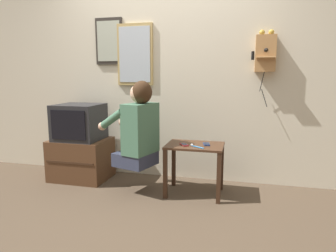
{
  "coord_description": "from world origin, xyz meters",
  "views": [
    {
      "loc": [
        0.91,
        -2.33,
        1.22
      ],
      "look_at": [
        0.17,
        0.61,
        0.72
      ],
      "focal_mm": 32.0,
      "sensor_mm": 36.0,
      "label": 1
    }
  ],
  "objects_px": {
    "cell_phone_held": "(184,145)",
    "cell_phone_spare": "(206,144)",
    "person": "(138,127)",
    "framed_picture": "(109,41)",
    "toothbrush": "(196,146)",
    "wall_phone_antique": "(265,53)",
    "wall_mirror": "(135,55)",
    "television": "(79,122)"
  },
  "relations": [
    {
      "from": "wall_phone_antique",
      "to": "framed_picture",
      "type": "bearing_deg",
      "value": 178.62
    },
    {
      "from": "framed_picture",
      "to": "cell_phone_spare",
      "type": "distance_m",
      "value": 1.74
    },
    {
      "from": "person",
      "to": "television",
      "type": "xyz_separation_m",
      "value": [
        -0.82,
        0.25,
        -0.01
      ]
    },
    {
      "from": "person",
      "to": "television",
      "type": "relative_size",
      "value": 1.73
    },
    {
      "from": "person",
      "to": "cell_phone_held",
      "type": "relative_size",
      "value": 6.44
    },
    {
      "from": "person",
      "to": "cell_phone_spare",
      "type": "distance_m",
      "value": 0.72
    },
    {
      "from": "cell_phone_held",
      "to": "toothbrush",
      "type": "height_order",
      "value": "toothbrush"
    },
    {
      "from": "television",
      "to": "cell_phone_spare",
      "type": "xyz_separation_m",
      "value": [
        1.51,
        -0.11,
        -0.16
      ]
    },
    {
      "from": "cell_phone_spare",
      "to": "wall_mirror",
      "type": "bearing_deg",
      "value": 140.93
    },
    {
      "from": "toothbrush",
      "to": "cell_phone_held",
      "type": "bearing_deg",
      "value": 100.83
    },
    {
      "from": "framed_picture",
      "to": "toothbrush",
      "type": "distance_m",
      "value": 1.72
    },
    {
      "from": "toothbrush",
      "to": "wall_mirror",
      "type": "bearing_deg",
      "value": 89.17
    },
    {
      "from": "wall_phone_antique",
      "to": "cell_phone_spare",
      "type": "height_order",
      "value": "wall_phone_antique"
    },
    {
      "from": "television",
      "to": "cell_phone_held",
      "type": "distance_m",
      "value": 1.32
    },
    {
      "from": "television",
      "to": "toothbrush",
      "type": "distance_m",
      "value": 1.46
    },
    {
      "from": "wall_phone_antique",
      "to": "cell_phone_spare",
      "type": "bearing_deg",
      "value": -143.81
    },
    {
      "from": "person",
      "to": "cell_phone_spare",
      "type": "relative_size",
      "value": 6.58
    },
    {
      "from": "wall_phone_antique",
      "to": "wall_mirror",
      "type": "distance_m",
      "value": 1.49
    },
    {
      "from": "cell_phone_held",
      "to": "toothbrush",
      "type": "bearing_deg",
      "value": -52.84
    },
    {
      "from": "framed_picture",
      "to": "wall_mirror",
      "type": "distance_m",
      "value": 0.37
    },
    {
      "from": "television",
      "to": "framed_picture",
      "type": "relative_size",
      "value": 0.93
    },
    {
      "from": "wall_mirror",
      "to": "toothbrush",
      "type": "bearing_deg",
      "value": -34.47
    },
    {
      "from": "television",
      "to": "toothbrush",
      "type": "bearing_deg",
      "value": -9.74
    },
    {
      "from": "wall_mirror",
      "to": "cell_phone_spare",
      "type": "xyz_separation_m",
      "value": [
        0.93,
        -0.45,
        -0.94
      ]
    },
    {
      "from": "wall_phone_antique",
      "to": "toothbrush",
      "type": "height_order",
      "value": "wall_phone_antique"
    },
    {
      "from": "toothbrush",
      "to": "person",
      "type": "bearing_deg",
      "value": 124.04
    },
    {
      "from": "cell_phone_held",
      "to": "cell_phone_spare",
      "type": "distance_m",
      "value": 0.23
    },
    {
      "from": "wall_mirror",
      "to": "toothbrush",
      "type": "relative_size",
      "value": 4.89
    },
    {
      "from": "wall_mirror",
      "to": "person",
      "type": "bearing_deg",
      "value": -67.81
    },
    {
      "from": "framed_picture",
      "to": "cell_phone_held",
      "type": "relative_size",
      "value": 4.0
    },
    {
      "from": "framed_picture",
      "to": "cell_phone_held",
      "type": "bearing_deg",
      "value": -26.78
    },
    {
      "from": "cell_phone_held",
      "to": "cell_phone_spare",
      "type": "bearing_deg",
      "value": -11.17
    },
    {
      "from": "framed_picture",
      "to": "person",
      "type": "bearing_deg",
      "value": -45.79
    },
    {
      "from": "cell_phone_spare",
      "to": "cell_phone_held",
      "type": "bearing_deg",
      "value": -174.44
    },
    {
      "from": "person",
      "to": "cell_phone_spare",
      "type": "bearing_deg",
      "value": -61.28
    },
    {
      "from": "person",
      "to": "wall_mirror",
      "type": "xyz_separation_m",
      "value": [
        -0.24,
        0.58,
        0.77
      ]
    },
    {
      "from": "person",
      "to": "wall_mirror",
      "type": "bearing_deg",
      "value": 39.79
    },
    {
      "from": "wall_mirror",
      "to": "cell_phone_spare",
      "type": "distance_m",
      "value": 1.4
    },
    {
      "from": "television",
      "to": "cell_phone_spare",
      "type": "height_order",
      "value": "television"
    },
    {
      "from": "person",
      "to": "framed_picture",
      "type": "height_order",
      "value": "framed_picture"
    },
    {
      "from": "wall_mirror",
      "to": "cell_phone_spare",
      "type": "relative_size",
      "value": 5.37
    },
    {
      "from": "wall_phone_antique",
      "to": "toothbrush",
      "type": "xyz_separation_m",
      "value": [
        -0.64,
        -0.54,
        -0.93
      ]
    }
  ]
}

